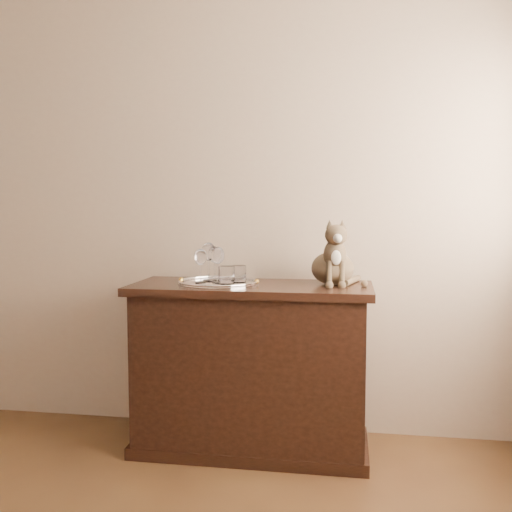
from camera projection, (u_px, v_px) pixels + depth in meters
The scene contains 10 objects.
wall_back at pixel (156, 187), 3.21m from camera, with size 4.00×0.10×2.70m, color tan.
sideboard at pixel (251, 367), 2.89m from camera, with size 1.20×0.50×0.85m, color black, non-canonical shape.
tray at pixel (219, 283), 2.86m from camera, with size 0.40×0.40×0.01m, color silver.
wine_glass_a at pixel (209, 262), 2.92m from camera, with size 0.07×0.07×0.20m, color white, non-canonical shape.
wine_glass_b at pixel (215, 263), 2.93m from camera, with size 0.07×0.07×0.18m, color white, non-canonical shape.
wine_glass_c at pixel (200, 266), 2.84m from camera, with size 0.06×0.06×0.17m, color silver, non-canonical shape.
wine_glass_d at pixel (218, 265), 2.84m from camera, with size 0.07×0.07×0.18m, color white, non-canonical shape.
tumbler_a at pixel (227, 275), 2.80m from camera, with size 0.08×0.08×0.09m, color white.
tumbler_c at pixel (239, 274), 2.86m from camera, with size 0.08×0.08×0.09m, color silver.
cat at pixel (333, 252), 2.83m from camera, with size 0.32×0.30×0.33m, color brown, non-canonical shape.
Camera 1 is at (1.08, -0.85, 1.23)m, focal length 40.00 mm.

